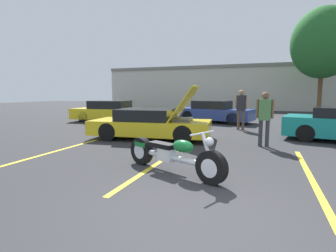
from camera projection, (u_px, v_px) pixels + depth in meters
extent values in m
plane|color=#2D2D30|center=(202.00, 227.00, 3.30)|extent=(80.00, 80.00, 0.00)
cube|color=yellow|center=(56.00, 151.00, 7.57)|extent=(0.12, 4.75, 0.01)
cube|color=yellow|center=(160.00, 162.00, 6.43)|extent=(0.12, 4.75, 0.01)
cube|color=yellow|center=(310.00, 176.00, 5.30)|extent=(0.12, 4.75, 0.01)
cube|color=beige|center=(259.00, 87.00, 26.45)|extent=(32.00, 4.00, 4.40)
cube|color=slate|center=(260.00, 67.00, 26.19)|extent=(32.00, 4.20, 0.30)
cylinder|color=brown|center=(320.00, 92.00, 19.86)|extent=(0.32, 0.32, 3.40)
ellipsoid|color=#236028|center=(323.00, 43.00, 19.39)|extent=(4.55, 4.55, 5.23)
cylinder|color=black|center=(211.00, 168.00, 4.81)|extent=(0.65, 0.40, 0.64)
cylinder|color=black|center=(142.00, 151.00, 6.19)|extent=(0.65, 0.40, 0.64)
cylinder|color=silver|center=(211.00, 168.00, 4.81)|extent=(0.39, 0.30, 0.35)
cylinder|color=silver|center=(142.00, 151.00, 6.19)|extent=(0.39, 0.30, 0.35)
cylinder|color=silver|center=(172.00, 157.00, 5.50)|extent=(1.59, 0.79, 0.12)
cube|color=silver|center=(167.00, 154.00, 5.60)|extent=(0.43, 0.37, 0.28)
ellipsoid|color=#146B2D|center=(183.00, 146.00, 5.25)|extent=(0.57, 0.46, 0.26)
cube|color=black|center=(162.00, 145.00, 5.68)|extent=(0.71, 0.50, 0.10)
cube|color=#146B2D|center=(143.00, 144.00, 6.13)|extent=(0.41, 0.34, 0.10)
cylinder|color=silver|center=(207.00, 150.00, 4.84)|extent=(0.31, 0.19, 0.63)
cylinder|color=silver|center=(202.00, 133.00, 4.88)|extent=(0.32, 0.65, 0.04)
sphere|color=silver|center=(210.00, 142.00, 4.78)|extent=(0.16, 0.16, 0.16)
cylinder|color=silver|center=(161.00, 156.00, 5.89)|extent=(1.22, 0.61, 0.09)
cube|color=yellow|center=(151.00, 127.00, 9.61)|extent=(4.49, 2.27, 0.51)
cube|color=black|center=(146.00, 115.00, 9.59)|extent=(2.12, 1.81, 0.41)
cylinder|color=black|center=(183.00, 135.00, 8.56)|extent=(0.66, 0.30, 0.64)
cylinder|color=black|center=(190.00, 128.00, 10.06)|extent=(0.66, 0.30, 0.64)
cylinder|color=black|center=(108.00, 132.00, 9.18)|extent=(0.66, 0.30, 0.64)
cylinder|color=black|center=(125.00, 126.00, 10.68)|extent=(0.66, 0.30, 0.64)
cube|color=yellow|center=(184.00, 104.00, 9.21)|extent=(1.09, 1.72, 1.26)
cube|color=#4C4C51|center=(183.00, 122.00, 9.30)|extent=(0.71, 1.04, 0.28)
cube|color=navy|center=(215.00, 114.00, 14.95)|extent=(4.52, 2.56, 0.61)
cube|color=black|center=(212.00, 105.00, 14.98)|extent=(2.20, 1.91, 0.44)
cylinder|color=black|center=(233.00, 119.00, 13.64)|extent=(0.69, 0.35, 0.66)
cylinder|color=black|center=(241.00, 117.00, 14.90)|extent=(0.69, 0.35, 0.66)
cylinder|color=black|center=(188.00, 116.00, 15.05)|extent=(0.69, 0.35, 0.66)
cylinder|color=black|center=(199.00, 115.00, 16.30)|extent=(0.69, 0.35, 0.66)
cube|color=yellow|center=(113.00, 114.00, 15.21)|extent=(4.84, 2.19, 0.60)
cube|color=black|center=(110.00, 105.00, 15.20)|extent=(2.25, 1.77, 0.45)
cylinder|color=black|center=(131.00, 118.00, 14.12)|extent=(0.64, 0.28, 0.62)
cylinder|color=black|center=(141.00, 116.00, 15.60)|extent=(0.64, 0.28, 0.62)
cylinder|color=black|center=(84.00, 117.00, 14.87)|extent=(0.64, 0.28, 0.62)
cylinder|color=black|center=(98.00, 115.00, 16.34)|extent=(0.64, 0.28, 0.62)
cylinder|color=black|center=(305.00, 133.00, 9.01)|extent=(0.64, 0.33, 0.61)
cylinder|color=black|center=(309.00, 128.00, 10.33)|extent=(0.64, 0.33, 0.61)
cylinder|color=#333338|center=(260.00, 133.00, 8.23)|extent=(0.12, 0.12, 0.83)
cylinder|color=#333338|center=(267.00, 134.00, 8.16)|extent=(0.12, 0.12, 0.83)
cube|color=#4C7F47|center=(265.00, 110.00, 8.10)|extent=(0.36, 0.20, 0.66)
cylinder|color=brown|center=(257.00, 109.00, 8.17)|extent=(0.08, 0.08, 0.59)
cylinder|color=brown|center=(273.00, 109.00, 8.02)|extent=(0.08, 0.08, 0.59)
sphere|color=brown|center=(266.00, 96.00, 8.04)|extent=(0.22, 0.22, 0.22)
cylinder|color=brown|center=(238.00, 120.00, 11.95)|extent=(0.12, 0.12, 0.88)
cylinder|color=brown|center=(243.00, 120.00, 11.88)|extent=(0.12, 0.12, 0.88)
cube|color=#26262D|center=(241.00, 103.00, 11.82)|extent=(0.36, 0.20, 0.69)
cylinder|color=#9E704C|center=(236.00, 102.00, 11.89)|extent=(0.08, 0.08, 0.62)
cylinder|color=#9E704C|center=(246.00, 102.00, 11.74)|extent=(0.08, 0.08, 0.62)
sphere|color=#9E704C|center=(242.00, 93.00, 11.76)|extent=(0.24, 0.24, 0.24)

